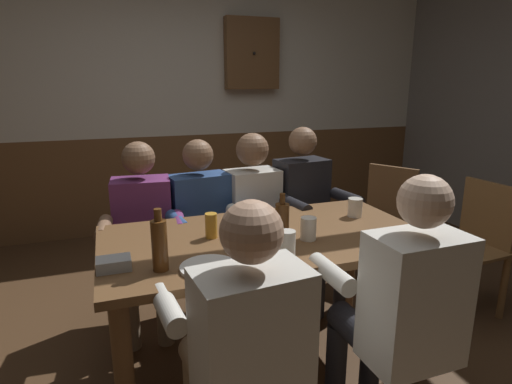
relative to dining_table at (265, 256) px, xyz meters
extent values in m
plane|color=#4C331E|center=(0.00, 0.18, -0.65)|extent=(6.69, 6.69, 0.00)
cube|color=beige|center=(0.00, 2.51, 1.18)|extent=(5.58, 0.12, 1.68)
cube|color=brown|center=(0.00, 2.51, -0.16)|extent=(5.58, 0.12, 0.98)
cube|color=brown|center=(0.00, 0.00, 0.09)|extent=(1.63, 0.87, 0.04)
cylinder|color=brown|center=(-0.74, -0.36, -0.29)|extent=(0.08, 0.08, 0.72)
cylinder|color=brown|center=(0.74, -0.36, -0.29)|extent=(0.08, 0.08, 0.72)
cylinder|color=brown|center=(-0.74, 0.36, -0.29)|extent=(0.08, 0.08, 0.72)
cylinder|color=brown|center=(0.74, 0.36, -0.29)|extent=(0.08, 0.08, 0.72)
cube|color=#6B2D66|center=(-0.55, 0.74, 0.05)|extent=(0.37, 0.27, 0.48)
sphere|color=brown|center=(-0.55, 0.74, 0.42)|extent=(0.20, 0.20, 0.20)
cylinder|color=#997F60|center=(-0.47, 0.59, -0.17)|extent=(0.17, 0.41, 0.13)
cylinder|color=#997F60|center=(-0.66, 0.60, -0.17)|extent=(0.17, 0.41, 0.13)
cylinder|color=#997F60|center=(-0.49, 0.39, -0.44)|extent=(0.10, 0.10, 0.42)
cylinder|color=#997F60|center=(-0.68, 0.41, -0.44)|extent=(0.10, 0.10, 0.42)
cylinder|color=#6B2D66|center=(-0.37, 0.46, 0.08)|extent=(0.11, 0.29, 0.08)
cylinder|color=brown|center=(-0.78, 0.50, 0.08)|extent=(0.11, 0.29, 0.08)
cube|color=#2D4C84|center=(-0.18, 0.74, 0.05)|extent=(0.40, 0.25, 0.48)
sphere|color=brown|center=(-0.18, 0.74, 0.42)|extent=(0.20, 0.20, 0.20)
cylinder|color=#997F60|center=(-0.06, 0.59, -0.17)|extent=(0.19, 0.44, 0.13)
cylinder|color=#997F60|center=(-0.27, 0.56, -0.17)|extent=(0.19, 0.44, 0.13)
cylinder|color=#997F60|center=(-0.03, 0.38, -0.44)|extent=(0.10, 0.10, 0.42)
cylinder|color=#997F60|center=(-0.24, 0.35, -0.44)|extent=(0.10, 0.10, 0.42)
cylinder|color=#2D4C84|center=(0.07, 0.53, 0.08)|extent=(0.12, 0.29, 0.08)
cylinder|color=#2D4C84|center=(-0.37, 0.47, 0.08)|extent=(0.12, 0.29, 0.08)
cube|color=silver|center=(0.18, 0.74, 0.05)|extent=(0.37, 0.27, 0.48)
sphere|color=brown|center=(0.18, 0.74, 0.44)|extent=(0.22, 0.22, 0.22)
cylinder|color=#B78493|center=(0.29, 0.60, -0.17)|extent=(0.17, 0.43, 0.13)
cylinder|color=#B78493|center=(0.10, 0.58, -0.17)|extent=(0.17, 0.43, 0.13)
cylinder|color=#B78493|center=(0.31, 0.39, -0.44)|extent=(0.10, 0.10, 0.42)
cylinder|color=#B78493|center=(0.12, 0.37, -0.44)|extent=(0.10, 0.10, 0.42)
cylinder|color=silver|center=(0.41, 0.50, 0.08)|extent=(0.11, 0.29, 0.08)
cylinder|color=silver|center=(0.01, 0.46, 0.08)|extent=(0.11, 0.29, 0.08)
cube|color=black|center=(0.55, 0.74, 0.08)|extent=(0.38, 0.27, 0.53)
sphere|color=brown|center=(0.55, 0.74, 0.47)|extent=(0.20, 0.20, 0.20)
cylinder|color=black|center=(0.67, 0.59, -0.17)|extent=(0.19, 0.44, 0.13)
cylinder|color=black|center=(0.48, 0.56, -0.17)|extent=(0.19, 0.44, 0.13)
cylinder|color=black|center=(0.70, 0.38, -0.44)|extent=(0.10, 0.10, 0.42)
cylinder|color=black|center=(0.50, 0.35, -0.44)|extent=(0.10, 0.10, 0.42)
cylinder|color=black|center=(0.79, 0.51, 0.11)|extent=(0.12, 0.29, 0.08)
cylinder|color=black|center=(0.38, 0.46, 0.11)|extent=(0.12, 0.29, 0.08)
cube|color=silver|center=(-0.33, -0.74, 0.05)|extent=(0.39, 0.27, 0.48)
sphere|color=tan|center=(-0.33, -0.74, 0.42)|extent=(0.20, 0.20, 0.20)
cylinder|color=#997F60|center=(-0.44, -0.60, -0.17)|extent=(0.17, 0.41, 0.13)
cylinder|color=#997F60|center=(-0.24, -0.58, -0.17)|extent=(0.17, 0.41, 0.13)
cylinder|color=silver|center=(-0.57, -0.50, 0.08)|extent=(0.11, 0.29, 0.08)
cylinder|color=silver|center=(-0.13, -0.46, 0.08)|extent=(0.11, 0.29, 0.08)
cube|color=silver|center=(0.33, -0.74, 0.07)|extent=(0.36, 0.24, 0.52)
sphere|color=beige|center=(0.33, -0.74, 0.46)|extent=(0.20, 0.20, 0.20)
cylinder|color=black|center=(0.23, -0.59, -0.17)|extent=(0.14, 0.42, 0.13)
cylinder|color=black|center=(0.42, -0.58, -0.17)|extent=(0.14, 0.42, 0.13)
cylinder|color=black|center=(0.22, -0.38, -0.44)|extent=(0.10, 0.10, 0.42)
cylinder|color=black|center=(0.42, -0.37, -0.44)|extent=(0.10, 0.10, 0.42)
cylinder|color=silver|center=(0.11, -0.48, 0.10)|extent=(0.08, 0.28, 0.08)
cylinder|color=silver|center=(0.53, -0.47, 0.10)|extent=(0.08, 0.28, 0.08)
cube|color=brown|center=(1.19, 0.69, -0.20)|extent=(0.60, 0.60, 0.02)
cube|color=brown|center=(1.37, 0.79, 0.02)|extent=(0.22, 0.36, 0.42)
cylinder|color=brown|center=(1.12, 0.43, -0.43)|extent=(0.04, 0.04, 0.44)
cylinder|color=brown|center=(0.93, 0.76, -0.43)|extent=(0.04, 0.04, 0.44)
cylinder|color=brown|center=(1.45, 0.62, -0.43)|extent=(0.04, 0.04, 0.44)
cylinder|color=brown|center=(1.26, 0.95, -0.43)|extent=(0.04, 0.04, 0.44)
cube|color=brown|center=(1.44, 0.10, -0.20)|extent=(0.47, 0.47, 0.02)
cube|color=brown|center=(1.64, 0.12, 0.02)|extent=(0.06, 0.40, 0.42)
cylinder|color=brown|center=(1.26, -0.10, -0.43)|extent=(0.04, 0.04, 0.44)
cylinder|color=brown|center=(1.23, 0.28, -0.43)|extent=(0.04, 0.04, 0.44)
cylinder|color=brown|center=(1.64, -0.07, -0.43)|extent=(0.04, 0.04, 0.44)
cylinder|color=brown|center=(1.61, 0.31, -0.43)|extent=(0.04, 0.04, 0.44)
cylinder|color=#F9E08C|center=(0.20, 0.25, 0.15)|extent=(0.04, 0.04, 0.08)
cube|color=#B2B7BC|center=(-0.74, -0.17, 0.14)|extent=(0.14, 0.10, 0.05)
cylinder|color=white|center=(-0.36, -0.30, 0.12)|extent=(0.25, 0.25, 0.01)
cylinder|color=#593314|center=(-0.56, -0.24, 0.22)|extent=(0.07, 0.07, 0.22)
cylinder|color=#593314|center=(-0.56, -0.24, 0.35)|extent=(0.03, 0.03, 0.05)
cylinder|color=#593314|center=(0.02, -0.16, 0.22)|extent=(0.07, 0.07, 0.21)
cylinder|color=#593314|center=(0.02, -0.16, 0.35)|extent=(0.03, 0.03, 0.05)
cylinder|color=gold|center=(-0.27, 0.06, 0.18)|extent=(0.06, 0.06, 0.13)
cylinder|color=gold|center=(-0.01, 0.18, 0.17)|extent=(0.07, 0.07, 0.10)
cylinder|color=gold|center=(-0.11, -0.01, 0.18)|extent=(0.07, 0.07, 0.12)
cylinder|color=white|center=(-0.03, -0.34, 0.18)|extent=(0.07, 0.07, 0.14)
cylinder|color=white|center=(0.18, -0.13, 0.17)|extent=(0.08, 0.08, 0.11)
cylinder|color=white|center=(0.60, 0.12, 0.17)|extent=(0.08, 0.08, 0.11)
cube|color=brown|center=(0.75, 2.38, 1.15)|extent=(0.56, 0.12, 0.70)
sphere|color=black|center=(0.75, 2.31, 1.15)|extent=(0.03, 0.03, 0.03)
camera|label=1|loc=(-0.72, -1.90, 0.87)|focal=29.69mm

